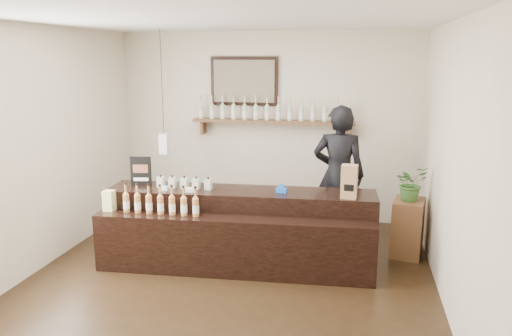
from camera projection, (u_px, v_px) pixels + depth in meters
name	position (u px, v px, depth m)	size (l,w,h in m)	color
ground	(226.00, 285.00, 5.44)	(5.00, 5.00, 0.00)	black
room_shell	(224.00, 131.00, 5.07)	(5.00, 5.00, 5.00)	beige
back_wall_decor	(257.00, 104.00, 7.35)	(2.66, 0.96, 1.69)	#552F1D
counter	(238.00, 231.00, 5.91)	(3.21, 1.03, 1.04)	black
promo_sign	(141.00, 171.00, 6.10)	(0.26, 0.06, 0.36)	black
paper_bag	(349.00, 182.00, 5.54)	(0.19, 0.15, 0.38)	olive
tape_dispenser	(281.00, 189.00, 5.79)	(0.13, 0.06, 0.11)	blue
side_cabinet	(408.00, 228.00, 6.21)	(0.44, 0.55, 0.71)	#552F1D
potted_plant	(411.00, 183.00, 6.09)	(0.39, 0.34, 0.43)	#346026
shopkeeper	(339.00, 167.00, 6.48)	(0.76, 0.50, 2.08)	black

